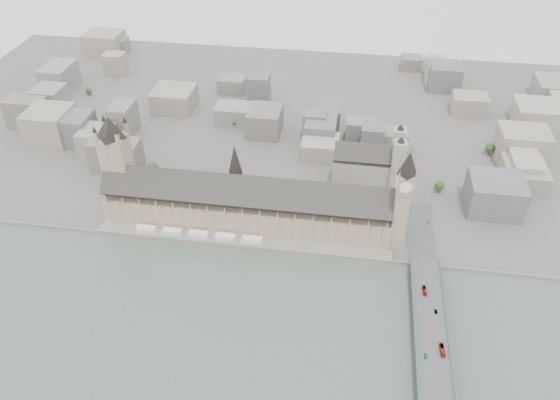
# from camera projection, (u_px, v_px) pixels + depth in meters

# --- Properties ---
(ground) EXTENTS (900.00, 900.00, 0.00)m
(ground) POSITION_uv_depth(u_px,v_px,m) (243.00, 237.00, 502.01)
(ground) COLOR #595651
(ground) RESTS_ON ground
(river_thames) EXTENTS (600.00, 600.00, 0.00)m
(river_thames) POSITION_uv_depth(u_px,v_px,m) (194.00, 394.00, 372.14)
(river_thames) COLOR #4B584E
(river_thames) RESTS_ON ground
(embankment_wall) EXTENTS (600.00, 1.50, 3.00)m
(embankment_wall) POSITION_uv_depth(u_px,v_px,m) (240.00, 246.00, 489.30)
(embankment_wall) COLOR slate
(embankment_wall) RESTS_ON ground
(river_terrace) EXTENTS (270.00, 15.00, 2.00)m
(river_terrace) POSITION_uv_depth(u_px,v_px,m) (241.00, 241.00, 495.50)
(river_terrace) COLOR slate
(river_terrace) RESTS_ON ground
(terrace_tents) EXTENTS (118.00, 7.00, 4.00)m
(terrace_tents) POSITION_uv_depth(u_px,v_px,m) (199.00, 234.00, 498.87)
(terrace_tents) COLOR white
(terrace_tents) RESTS_ON river_terrace
(palace_of_westminster) EXTENTS (265.00, 40.73, 55.44)m
(palace_of_westminster) POSITION_uv_depth(u_px,v_px,m) (246.00, 204.00, 503.78)
(palace_of_westminster) COLOR gray
(palace_of_westminster) RESTS_ON ground
(elizabeth_tower) EXTENTS (17.00, 17.00, 107.50)m
(elizabeth_tower) POSITION_uv_depth(u_px,v_px,m) (404.00, 194.00, 456.64)
(elizabeth_tower) COLOR gray
(elizabeth_tower) RESTS_ON ground
(victoria_tower) EXTENTS (30.00, 30.00, 100.00)m
(victoria_tower) POSITION_uv_depth(u_px,v_px,m) (117.00, 160.00, 503.67)
(victoria_tower) COLOR gray
(victoria_tower) RESTS_ON ground
(central_tower) EXTENTS (13.00, 13.00, 48.00)m
(central_tower) POSITION_uv_depth(u_px,v_px,m) (235.00, 168.00, 488.62)
(central_tower) COLOR #9B906B
(central_tower) RESTS_ON ground
(westminster_bridge) EXTENTS (25.00, 325.00, 10.25)m
(westminster_bridge) POSITION_uv_depth(u_px,v_px,m) (430.00, 328.00, 410.65)
(westminster_bridge) COLOR #474749
(westminster_bridge) RESTS_ON ground
(bridge_parapets) EXTENTS (25.00, 235.00, 1.15)m
(bridge_parapets) POSITION_uv_depth(u_px,v_px,m) (435.00, 374.00, 372.18)
(bridge_parapets) COLOR #345E41
(bridge_parapets) RESTS_ON westminster_bridge
(westminster_abbey) EXTENTS (68.00, 36.00, 64.00)m
(westminster_abbey) POSITION_uv_depth(u_px,v_px,m) (369.00, 167.00, 548.33)
(westminster_abbey) COLOR gray
(westminster_abbey) RESTS_ON ground
(city_skyline_inland) EXTENTS (720.00, 360.00, 38.00)m
(city_skyline_inland) POSITION_uv_depth(u_px,v_px,m) (282.00, 98.00, 683.35)
(city_skyline_inland) COLOR gray
(city_skyline_inland) RESTS_ON ground
(park_trees) EXTENTS (110.00, 30.00, 15.00)m
(park_trees) POSITION_uv_depth(u_px,v_px,m) (245.00, 191.00, 545.89)
(park_trees) COLOR #204016
(park_trees) RESTS_ON ground
(red_bus_north) EXTENTS (3.01, 10.32, 2.84)m
(red_bus_north) POSITION_uv_depth(u_px,v_px,m) (424.00, 291.00, 432.41)
(red_bus_north) COLOR #A21B12
(red_bus_north) RESTS_ON westminster_bridge
(red_bus_south) EXTENTS (3.57, 11.85, 3.26)m
(red_bus_south) POSITION_uv_depth(u_px,v_px,m) (442.00, 350.00, 386.65)
(red_bus_south) COLOR #A42214
(red_bus_south) RESTS_ON westminster_bridge
(car_blue) EXTENTS (1.97, 4.47, 1.50)m
(car_blue) POSITION_uv_depth(u_px,v_px,m) (426.00, 356.00, 383.61)
(car_blue) COLOR #164A8F
(car_blue) RESTS_ON westminster_bridge
(car_silver) EXTENTS (2.13, 4.44, 1.40)m
(car_silver) POSITION_uv_depth(u_px,v_px,m) (436.00, 311.00, 416.14)
(car_silver) COLOR gray
(car_silver) RESTS_ON westminster_bridge
(car_approach) EXTENTS (2.24, 4.62, 1.30)m
(car_approach) POSITION_uv_depth(u_px,v_px,m) (428.00, 222.00, 501.96)
(car_approach) COLOR gray
(car_approach) RESTS_ON westminster_bridge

